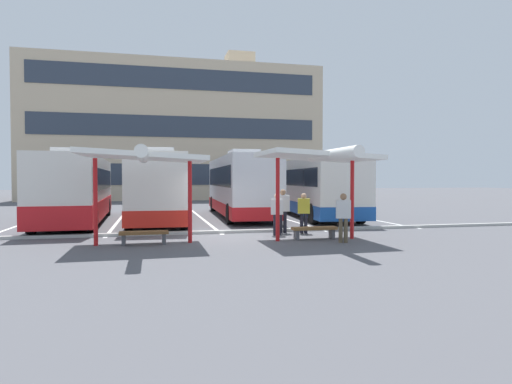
% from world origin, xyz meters
% --- Properties ---
extents(ground_plane, '(160.00, 160.00, 0.00)m').
position_xyz_m(ground_plane, '(0.00, 0.00, 0.00)').
color(ground_plane, '#515156').
extents(terminal_building, '(30.81, 15.19, 17.19)m').
position_xyz_m(terminal_building, '(0.03, 36.35, 7.23)').
color(terminal_building, '#C6B293').
rests_on(terminal_building, ground).
extents(coach_bus_0, '(2.90, 11.97, 3.56)m').
position_xyz_m(coach_bus_0, '(-6.29, 6.79, 1.63)').
color(coach_bus_0, silver).
rests_on(coach_bus_0, ground).
extents(coach_bus_1, '(2.92, 11.24, 3.64)m').
position_xyz_m(coach_bus_1, '(-2.35, 6.70, 1.70)').
color(coach_bus_1, silver).
rests_on(coach_bus_1, ground).
extents(coach_bus_2, '(2.98, 11.92, 3.75)m').
position_xyz_m(coach_bus_2, '(2.27, 8.69, 1.77)').
color(coach_bus_2, silver).
rests_on(coach_bus_2, ground).
extents(coach_bus_3, '(3.77, 12.20, 3.63)m').
position_xyz_m(coach_bus_3, '(6.46, 7.73, 1.70)').
color(coach_bus_3, silver).
rests_on(coach_bus_3, ground).
extents(lane_stripe_0, '(0.16, 14.00, 0.01)m').
position_xyz_m(lane_stripe_0, '(-8.76, 7.56, 0.00)').
color(lane_stripe_0, white).
rests_on(lane_stripe_0, ground).
extents(lane_stripe_1, '(0.16, 14.00, 0.01)m').
position_xyz_m(lane_stripe_1, '(-4.38, 7.56, 0.00)').
color(lane_stripe_1, white).
rests_on(lane_stripe_1, ground).
extents(lane_stripe_2, '(0.16, 14.00, 0.01)m').
position_xyz_m(lane_stripe_2, '(0.00, 7.56, 0.00)').
color(lane_stripe_2, white).
rests_on(lane_stripe_2, ground).
extents(lane_stripe_3, '(0.16, 14.00, 0.01)m').
position_xyz_m(lane_stripe_3, '(4.38, 7.56, 0.00)').
color(lane_stripe_3, white).
rests_on(lane_stripe_3, ground).
extents(lane_stripe_4, '(0.16, 14.00, 0.01)m').
position_xyz_m(lane_stripe_4, '(8.76, 7.56, 0.00)').
color(lane_stripe_4, white).
rests_on(lane_stripe_4, ground).
extents(waiting_shelter_0, '(4.05, 4.96, 3.11)m').
position_xyz_m(waiting_shelter_0, '(-2.94, -1.61, 2.86)').
color(waiting_shelter_0, red).
rests_on(waiting_shelter_0, ground).
extents(bench_0, '(1.60, 0.44, 0.45)m').
position_xyz_m(bench_0, '(-2.94, -1.47, 0.33)').
color(bench_0, brown).
rests_on(bench_0, ground).
extents(waiting_shelter_1, '(3.82, 5.04, 3.17)m').
position_xyz_m(waiting_shelter_1, '(3.02, -1.93, 2.92)').
color(waiting_shelter_1, red).
rests_on(waiting_shelter_1, ground).
extents(bench_1, '(1.65, 0.45, 0.45)m').
position_xyz_m(bench_1, '(3.02, -1.52, 0.33)').
color(bench_1, brown).
rests_on(bench_1, ground).
extents(platform_kerb, '(44.00, 0.24, 0.12)m').
position_xyz_m(platform_kerb, '(0.00, 0.99, 0.06)').
color(platform_kerb, '#ADADA8').
rests_on(platform_kerb, ground).
extents(waiting_passenger_0, '(0.51, 0.37, 1.62)m').
position_xyz_m(waiting_passenger_0, '(2.03, -0.07, 0.93)').
color(waiting_passenger_0, black).
rests_on(waiting_passenger_0, ground).
extents(waiting_passenger_1, '(0.50, 0.32, 1.61)m').
position_xyz_m(waiting_passenger_1, '(3.23, 0.24, 0.92)').
color(waiting_passenger_1, black).
rests_on(waiting_passenger_1, ground).
extents(waiting_passenger_2, '(0.52, 0.26, 1.76)m').
position_xyz_m(waiting_passenger_2, '(2.45, 0.52, 1.03)').
color(waiting_passenger_2, black).
rests_on(waiting_passenger_2, ground).
extents(waiting_passenger_3, '(0.53, 0.36, 1.69)m').
position_xyz_m(waiting_passenger_3, '(3.68, -2.54, 0.98)').
color(waiting_passenger_3, brown).
rests_on(waiting_passenger_3, ground).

